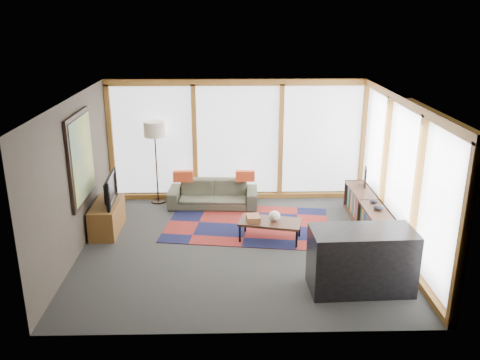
{
  "coord_description": "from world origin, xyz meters",
  "views": [
    {
      "loc": [
        -0.2,
        -8.05,
        3.96
      ],
      "look_at": [
        0.0,
        0.4,
        1.1
      ],
      "focal_mm": 38.0,
      "sensor_mm": 36.0,
      "label": 1
    }
  ],
  "objects_px": {
    "sofa": "(213,194)",
    "tv_console": "(107,217)",
    "bookshelf": "(368,214)",
    "floor_lamp": "(156,163)",
    "bar_counter": "(361,260)",
    "coffee_table": "(270,230)",
    "television": "(106,189)"
  },
  "relations": [
    {
      "from": "sofa",
      "to": "coffee_table",
      "type": "height_order",
      "value": "sofa"
    },
    {
      "from": "sofa",
      "to": "tv_console",
      "type": "bearing_deg",
      "value": -144.96
    },
    {
      "from": "floor_lamp",
      "to": "bookshelf",
      "type": "xyz_separation_m",
      "value": [
        4.15,
        -1.46,
        -0.59
      ]
    },
    {
      "from": "tv_console",
      "to": "bar_counter",
      "type": "xyz_separation_m",
      "value": [
        4.2,
        -2.18,
        0.2
      ]
    },
    {
      "from": "coffee_table",
      "to": "tv_console",
      "type": "xyz_separation_m",
      "value": [
        -3.01,
        0.45,
        0.1
      ]
    },
    {
      "from": "sofa",
      "to": "bar_counter",
      "type": "relative_size",
      "value": 1.24
    },
    {
      "from": "floor_lamp",
      "to": "bookshelf",
      "type": "height_order",
      "value": "floor_lamp"
    },
    {
      "from": "sofa",
      "to": "coffee_table",
      "type": "relative_size",
      "value": 1.7
    },
    {
      "from": "coffee_table",
      "to": "bookshelf",
      "type": "bearing_deg",
      "value": 14.26
    },
    {
      "from": "sofa",
      "to": "television",
      "type": "bearing_deg",
      "value": -144.48
    },
    {
      "from": "coffee_table",
      "to": "sofa",
      "type": "bearing_deg",
      "value": 122.56
    },
    {
      "from": "tv_console",
      "to": "sofa",
      "type": "bearing_deg",
      "value": 32.13
    },
    {
      "from": "sofa",
      "to": "bookshelf",
      "type": "relative_size",
      "value": 0.81
    },
    {
      "from": "coffee_table",
      "to": "bookshelf",
      "type": "relative_size",
      "value": 0.47
    },
    {
      "from": "tv_console",
      "to": "television",
      "type": "bearing_deg",
      "value": -5.1
    },
    {
      "from": "bookshelf",
      "to": "tv_console",
      "type": "height_order",
      "value": "bookshelf"
    },
    {
      "from": "sofa",
      "to": "tv_console",
      "type": "distance_m",
      "value": 2.29
    },
    {
      "from": "coffee_table",
      "to": "tv_console",
      "type": "relative_size",
      "value": 0.98
    },
    {
      "from": "coffee_table",
      "to": "television",
      "type": "relative_size",
      "value": 1.15
    },
    {
      "from": "bookshelf",
      "to": "bar_counter",
      "type": "height_order",
      "value": "bar_counter"
    },
    {
      "from": "floor_lamp",
      "to": "coffee_table",
      "type": "relative_size",
      "value": 1.62
    },
    {
      "from": "sofa",
      "to": "coffee_table",
      "type": "xyz_separation_m",
      "value": [
        1.07,
        -1.67,
        -0.09
      ]
    },
    {
      "from": "floor_lamp",
      "to": "tv_console",
      "type": "distance_m",
      "value": 1.78
    },
    {
      "from": "floor_lamp",
      "to": "bookshelf",
      "type": "relative_size",
      "value": 0.77
    },
    {
      "from": "floor_lamp",
      "to": "bar_counter",
      "type": "xyz_separation_m",
      "value": [
        3.46,
        -3.67,
        -0.41
      ]
    },
    {
      "from": "bookshelf",
      "to": "television",
      "type": "xyz_separation_m",
      "value": [
        -4.87,
        -0.03,
        0.54
      ]
    },
    {
      "from": "floor_lamp",
      "to": "tv_console",
      "type": "relative_size",
      "value": 1.59
    },
    {
      "from": "bookshelf",
      "to": "coffee_table",
      "type": "bearing_deg",
      "value": -165.74
    },
    {
      "from": "bookshelf",
      "to": "bar_counter",
      "type": "distance_m",
      "value": 2.33
    },
    {
      "from": "sofa",
      "to": "floor_lamp",
      "type": "distance_m",
      "value": 1.37
    },
    {
      "from": "television",
      "to": "bar_counter",
      "type": "bearing_deg",
      "value": -120.97
    },
    {
      "from": "coffee_table",
      "to": "television",
      "type": "distance_m",
      "value": 3.08
    }
  ]
}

